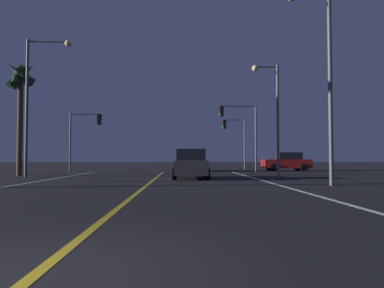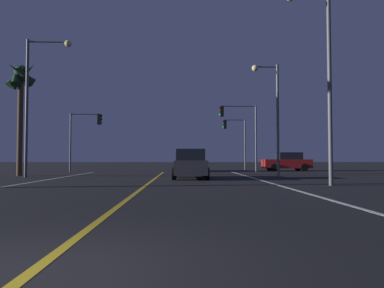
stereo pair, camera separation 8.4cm
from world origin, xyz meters
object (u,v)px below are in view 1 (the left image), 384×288
car_crossing_side (287,162)px  traffic_light_far_right (234,133)px  traffic_light_near_right (238,123)px  traffic_light_near_left (86,128)px  street_lamp_right_far (272,105)px  palm_tree_left_mid (21,83)px  car_lead_same_lane (190,164)px  car_ahead_far (186,162)px  street_lamp_right_near (321,63)px  street_lamp_left_mid (37,89)px

car_crossing_side → traffic_light_far_right: traffic_light_far_right is taller
traffic_light_near_right → traffic_light_near_left: 13.12m
car_crossing_side → street_lamp_right_far: bearing=67.9°
traffic_light_far_right → palm_tree_left_mid: 20.35m
car_lead_same_lane → traffic_light_far_right: 16.62m
traffic_light_near_right → street_lamp_right_far: (1.16, -6.92, 0.54)m
car_ahead_far → palm_tree_left_mid: bearing=124.6°
traffic_light_near_right → traffic_light_far_right: (0.41, 5.50, -0.47)m
traffic_light_far_right → street_lamp_right_far: street_lamp_right_far is taller
street_lamp_right_near → palm_tree_left_mid: 19.20m
car_lead_same_lane → traffic_light_near_right: 11.57m
traffic_light_near_left → street_lamp_right_far: size_ratio=0.66×
palm_tree_left_mid → street_lamp_left_mid: bearing=-46.4°
traffic_light_near_left → traffic_light_far_right: size_ratio=0.98×
traffic_light_far_right → street_lamp_left_mid: 20.13m
car_crossing_side → car_ahead_far: (-9.29, -0.69, 0.00)m
car_lead_same_lane → palm_tree_left_mid: bearing=72.6°
traffic_light_near_right → street_lamp_left_mid: (-13.87, -8.59, 1.19)m
street_lamp_right_far → palm_tree_left_mid: (-16.95, 0.35, 1.42)m
street_lamp_right_far → traffic_light_near_left: bearing=-25.9°
car_lead_same_lane → traffic_light_near_left: traffic_light_near_left is taller
palm_tree_left_mid → traffic_light_near_right: bearing=22.6°
traffic_light_near_right → street_lamp_left_mid: 16.36m
car_ahead_far → palm_tree_left_mid: palm_tree_left_mid is taller
car_crossing_side → traffic_light_far_right: bearing=-39.9°
traffic_light_near_right → palm_tree_left_mid: 17.22m
traffic_light_near_right → palm_tree_left_mid: bearing=22.6°
traffic_light_far_right → palm_tree_left_mid: (-16.20, -12.07, 2.43)m
traffic_light_far_right → street_lamp_left_mid: street_lamp_left_mid is taller
car_ahead_far → traffic_light_near_right: (4.55, -1.19, 3.43)m
car_crossing_side → palm_tree_left_mid: size_ratio=0.55×
car_crossing_side → traffic_light_near_left: 18.18m
street_lamp_left_mid → palm_tree_left_mid: size_ratio=1.10×
car_ahead_far → street_lamp_left_mid: (-9.32, -9.78, 4.62)m
car_lead_same_lane → street_lamp_right_far: street_lamp_right_far is taller
traffic_light_near_left → street_lamp_right_far: (14.27, -6.92, 1.07)m
street_lamp_left_mid → palm_tree_left_mid: 2.89m
traffic_light_near_right → street_lamp_right_near: bearing=94.2°
traffic_light_far_right → street_lamp_left_mid: size_ratio=0.60×
traffic_light_near_left → street_lamp_right_near: street_lamp_right_near is taller
car_crossing_side → car_lead_same_lane: size_ratio=1.00×
car_crossing_side → traffic_light_far_right: 6.38m
traffic_light_near_left → palm_tree_left_mid: bearing=-112.2°
car_ahead_far → car_crossing_side: bearing=-85.8°
car_ahead_far → street_lamp_right_near: size_ratio=0.50×
traffic_light_near_left → car_ahead_far: bearing=7.9°
car_crossing_side → street_lamp_left_mid: 21.85m
traffic_light_near_left → car_lead_same_lane: bearing=-49.4°
traffic_light_near_right → palm_tree_left_mid: (-15.79, -6.57, 1.96)m
traffic_light_far_right → car_ahead_far: bearing=41.0°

